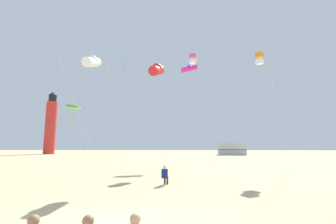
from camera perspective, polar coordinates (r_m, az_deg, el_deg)
name	(u,v)px	position (r m, az deg, el deg)	size (l,w,h in m)	color
kite_flyer_standing	(165,174)	(14.22, -0.76, -15.28)	(0.40, 0.55, 1.16)	navy
kite_box_orange	(259,59)	(25.11, 21.84, 12.23)	(2.63, 2.63, 11.49)	silver
kite_tube_scarlet	(157,70)	(17.08, -2.80, 10.45)	(3.36, 3.19, 8.53)	silver
kite_tube_white	(92,62)	(18.19, -18.42, 11.85)	(3.40, 3.04, 9.18)	silver
kite_box_rainbow	(193,59)	(27.84, 6.20, 13.00)	(2.67, 2.67, 13.02)	silver
kite_tube_magenta	(189,68)	(31.44, 5.36, 10.78)	(3.02, 2.77, 13.28)	silver
kite_diamond_lime	(74,109)	(17.74, -22.45, 0.69)	(2.27, 2.49, 5.29)	silver
kite_diamond_cyan	(124,62)	(23.51, -10.87, 12.14)	(2.40, 2.40, 11.20)	silver
lighthouse_distant	(51,124)	(69.17, -27.19, -2.77)	(2.80, 2.80, 16.80)	red
rv_van_silver	(232,149)	(57.47, 15.61, -8.89)	(6.51, 2.54, 2.80)	#B7BABF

